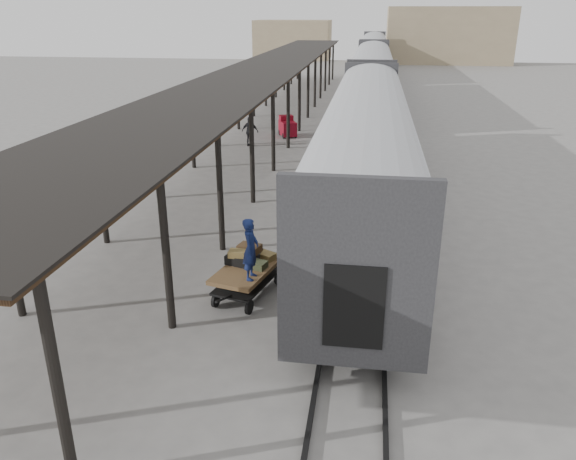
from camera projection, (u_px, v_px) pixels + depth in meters
The scene contains 11 objects.
ground at pixel (242, 294), 15.82m from camera, with size 160.00×160.00×0.00m, color slate.
train at pixel (372, 73), 45.52m from camera, with size 3.45×76.01×4.01m.
canopy at pixel (271, 67), 36.92m from camera, with size 4.90×64.30×4.15m.
rails at pixel (370, 106), 46.67m from camera, with size 1.54×150.00×0.12m.
building_far at pixel (447, 35), 84.28m from camera, with size 18.00×10.00×8.00m, color tan.
building_left at pixel (293, 40), 91.61m from camera, with size 12.00×8.00×6.00m, color tan.
baggage_cart at pixel (248, 274), 15.53m from camera, with size 1.80×2.63×0.86m.
suitcase_stack at pixel (249, 256), 15.73m from camera, with size 1.40×1.18×0.44m.
luggage_tug at pixel (287, 127), 35.37m from camera, with size 1.36×1.66×1.27m.
porter at pixel (251, 249), 14.51m from camera, with size 0.61×0.40×1.67m, color navy.
pedestrian at pixel (250, 131), 32.72m from camera, with size 1.01×0.42×1.73m, color black.
Camera 1 is at (3.34, -13.73, 7.45)m, focal length 35.00 mm.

